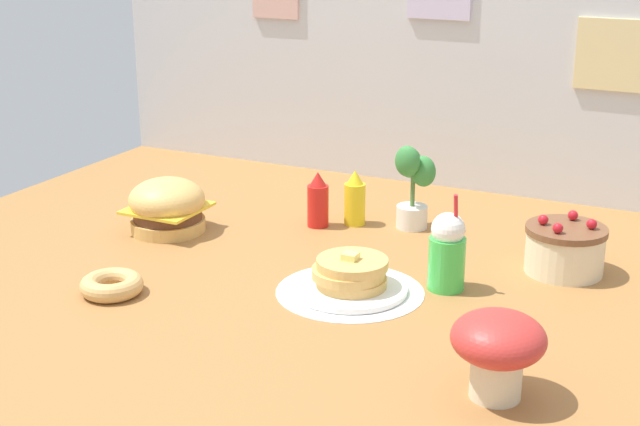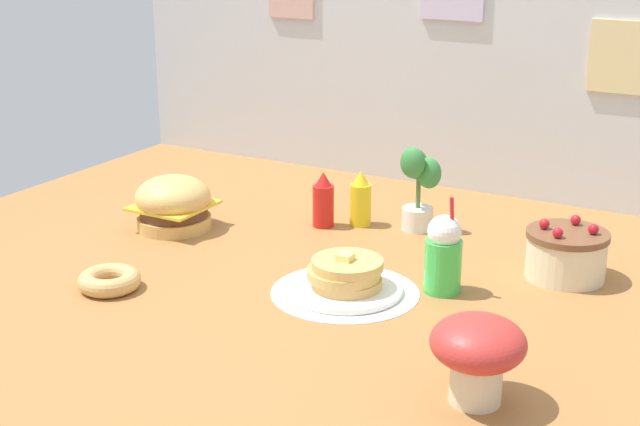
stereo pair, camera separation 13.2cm
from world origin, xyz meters
name	(u,v)px [view 1 (the left image)]	position (x,y,z in m)	size (l,w,h in m)	color
ground_plane	(299,283)	(0.00, 0.00, -0.01)	(2.44, 1.97, 0.02)	#9E6B38
back_wall	(432,59)	(0.00, 0.98, 0.44)	(2.44, 0.04, 0.86)	silver
doily_mat	(350,291)	(0.15, -0.02, 0.00)	(0.38, 0.38, 0.00)	white
burger	(167,206)	(-0.52, 0.16, 0.08)	(0.23, 0.23, 0.16)	#DBA859
pancake_stack	(350,277)	(0.15, -0.01, 0.04)	(0.29, 0.29, 0.10)	white
layer_cake	(565,249)	(0.61, 0.35, 0.07)	(0.21, 0.21, 0.16)	beige
ketchup_bottle	(318,201)	(-0.14, 0.40, 0.08)	(0.06, 0.06, 0.17)	red
mustard_bottle	(355,199)	(-0.05, 0.47, 0.08)	(0.06, 0.06, 0.17)	yellow
cream_soda_cup	(447,252)	(0.36, 0.11, 0.10)	(0.09, 0.09, 0.26)	green
donut_pink_glaze	(112,284)	(-0.38, -0.29, 0.03)	(0.16, 0.16, 0.05)	tan
potted_plant	(413,183)	(0.12, 0.51, 0.14)	(0.13, 0.10, 0.26)	white
mushroom_stool	(498,346)	(0.62, -0.36, 0.11)	(0.19, 0.19, 0.18)	beige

